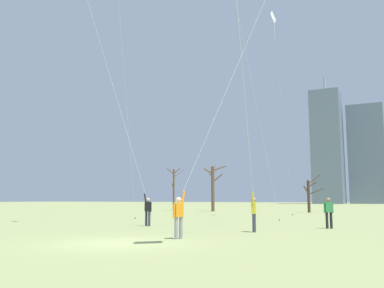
% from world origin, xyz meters
% --- Properties ---
extents(ground_plane, '(400.00, 400.00, 0.00)m').
position_xyz_m(ground_plane, '(0.00, 0.00, 0.00)').
color(ground_plane, '#848E56').
extents(kite_flyer_far_back_green, '(6.32, 8.65, 22.27)m').
position_xyz_m(kite_flyer_far_back_green, '(2.41, 3.97, 5.32)').
color(kite_flyer_far_back_green, gray).
rests_on(kite_flyer_far_back_green, ground).
extents(kite_flyer_foreground_right_yellow, '(2.07, 7.85, 10.50)m').
position_xyz_m(kite_flyer_foreground_right_yellow, '(3.22, 5.30, 2.88)').
color(kite_flyer_foreground_right_yellow, '#33384C').
rests_on(kite_flyer_foreground_right_yellow, ground).
extents(kite_flyer_foreground_left_pink, '(5.92, 1.18, 17.07)m').
position_xyz_m(kite_flyer_foreground_left_pink, '(-4.78, 8.27, 3.29)').
color(kite_flyer_foreground_left_pink, '#33384C').
rests_on(kite_flyer_foreground_left_pink, ground).
extents(bystander_strolling_midfield, '(0.47, 0.33, 1.62)m').
position_xyz_m(bystander_strolling_midfield, '(5.73, 10.83, 0.90)').
color(bystander_strolling_midfield, black).
rests_on(bystander_strolling_midfield, ground).
extents(distant_kite_drifting_left_white, '(0.22, 6.21, 18.99)m').
position_xyz_m(distant_kite_drifting_left_white, '(-0.27, 24.29, 17.11)').
color(distant_kite_drifting_left_white, white).
rests_on(distant_kite_drifting_left_white, ground).
extents(bare_tree_far_right_edge, '(2.06, 2.06, 4.45)m').
position_xyz_m(bare_tree_far_right_edge, '(-0.04, 37.63, 2.07)').
color(bare_tree_far_right_edge, '#423326').
rests_on(bare_tree_far_right_edge, ground).
extents(bare_tree_center, '(2.56, 2.15, 6.14)m').
position_xyz_m(bare_tree_center, '(-12.05, 37.15, 3.28)').
color(bare_tree_center, brown).
rests_on(bare_tree_center, ground).
extents(bare_tree_right_of_center, '(1.28, 2.86, 5.87)m').
position_xyz_m(bare_tree_right_of_center, '(-18.54, 38.45, 3.18)').
color(bare_tree_right_of_center, brown).
rests_on(bare_tree_right_of_center, ground).
extents(skyline_mid_tower_right, '(11.96, 7.87, 34.50)m').
position_xyz_m(skyline_mid_tower_right, '(1.27, 143.82, 17.25)').
color(skyline_mid_tower_right, slate).
rests_on(skyline_mid_tower_right, ground).
extents(skyline_tall_tower, '(9.85, 11.20, 43.97)m').
position_xyz_m(skyline_tall_tower, '(-10.82, 136.16, 19.49)').
color(skyline_tall_tower, slate).
rests_on(skyline_tall_tower, ground).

